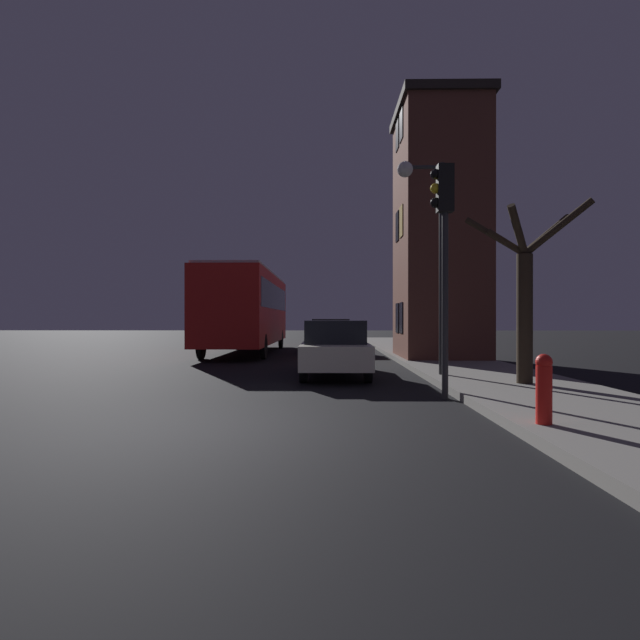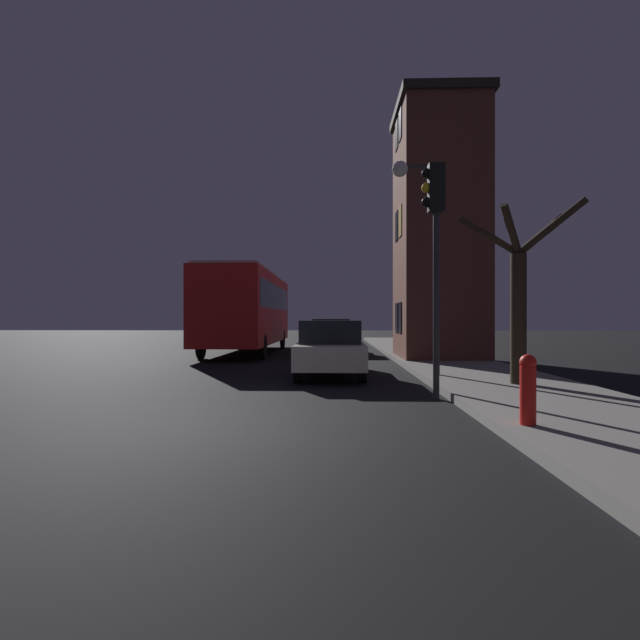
# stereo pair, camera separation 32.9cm
# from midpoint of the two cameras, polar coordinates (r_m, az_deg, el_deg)

# --- Properties ---
(ground_plane) EXTENTS (120.00, 120.00, 0.00)m
(ground_plane) POSITION_cam_midpoint_polar(r_m,az_deg,el_deg) (7.18, -11.48, -12.06)
(ground_plane) COLOR black
(sidewalk) EXTENTS (3.16, 60.00, 0.16)m
(sidewalk) POSITION_cam_midpoint_polar(r_m,az_deg,el_deg) (7.98, 31.18, -10.26)
(sidewalk) COLOR slate
(sidewalk) RESTS_ON ground
(brick_building) EXTENTS (3.10, 4.01, 9.13)m
(brick_building) POSITION_cam_midpoint_polar(r_m,az_deg,el_deg) (18.86, 13.88, 9.97)
(brick_building) COLOR brown
(brick_building) RESTS_ON sidewalk
(streetlamp) EXTENTS (1.16, 0.39, 5.23)m
(streetlamp) POSITION_cam_midpoint_polar(r_m,az_deg,el_deg) (12.66, 12.46, 10.08)
(streetlamp) COLOR #28282B
(streetlamp) RESTS_ON sidewalk
(traffic_light) EXTENTS (0.43, 0.24, 4.45)m
(traffic_light) POSITION_cam_midpoint_polar(r_m,az_deg,el_deg) (9.85, 13.91, 9.87)
(traffic_light) COLOR #28282B
(traffic_light) RESTS_ON ground
(bare_tree) EXTENTS (2.50, 1.50, 3.78)m
(bare_tree) POSITION_cam_midpoint_polar(r_m,az_deg,el_deg) (11.36, 22.70, 3.22)
(bare_tree) COLOR #2D2319
(bare_tree) RESTS_ON sidewalk
(bus) EXTENTS (2.57, 10.74, 3.56)m
(bus) POSITION_cam_midpoint_polar(r_m,az_deg,el_deg) (22.57, -7.81, 1.64)
(bus) COLOR red
(bus) RESTS_ON ground
(car_near_lane) EXTENTS (1.71, 4.51, 1.48)m
(car_near_lane) POSITION_cam_midpoint_polar(r_m,az_deg,el_deg) (13.28, 1.92, -3.12)
(car_near_lane) COLOR beige
(car_near_lane) RESTS_ON ground
(car_mid_lane) EXTENTS (1.82, 3.86, 1.52)m
(car_mid_lane) POSITION_cam_midpoint_polar(r_m,az_deg,el_deg) (22.34, 1.72, -1.75)
(car_mid_lane) COLOR #B7BABF
(car_mid_lane) RESTS_ON ground
(fire_hydrant) EXTENTS (0.21, 0.21, 0.91)m
(fire_hydrant) POSITION_cam_midpoint_polar(r_m,az_deg,el_deg) (7.03, 23.92, -7.08)
(fire_hydrant) COLOR red
(fire_hydrant) RESTS_ON sidewalk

